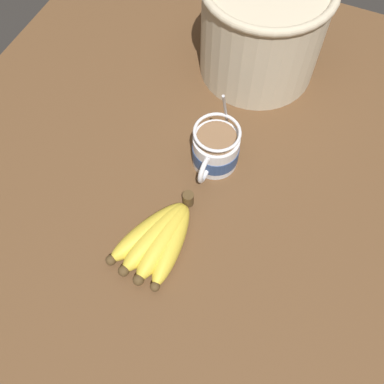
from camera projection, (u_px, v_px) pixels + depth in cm
name	position (u px, v px, depth cm)	size (l,w,h in cm)	color
table	(222.00, 184.00, 82.31)	(116.01, 116.01, 3.56)	brown
coffee_mug	(215.00, 150.00, 79.14)	(15.05, 8.78, 17.14)	silver
banana_bunch	(159.00, 238.00, 72.80)	(18.39, 12.30, 4.37)	#4C381E
woven_basket	(262.00, 27.00, 84.88)	(25.67, 25.67, 20.76)	beige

